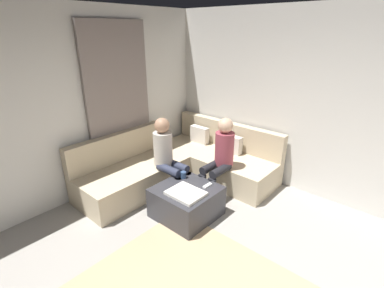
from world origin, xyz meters
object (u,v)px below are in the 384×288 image
(ottoman, at_px, (186,202))
(sectional_couch, at_px, (181,165))
(game_remote, at_px, (207,186))
(person_on_couch_side, at_px, (168,155))
(person_on_couch_back, at_px, (220,155))
(coffee_mug, at_px, (183,175))

(ottoman, bearing_deg, sectional_couch, 137.22)
(game_remote, xyz_separation_m, person_on_couch_side, (-0.75, 0.00, 0.23))
(sectional_couch, bearing_deg, person_on_couch_back, 4.28)
(sectional_couch, relative_size, game_remote, 17.00)
(sectional_couch, relative_size, person_on_couch_side, 2.12)
(game_remote, bearing_deg, person_on_couch_side, 179.78)
(sectional_couch, xyz_separation_m, coffee_mug, (0.50, -0.49, 0.19))
(sectional_couch, distance_m, ottoman, 0.98)
(person_on_couch_back, xyz_separation_m, person_on_couch_side, (-0.59, -0.50, 0.00))
(ottoman, height_order, game_remote, game_remote)
(coffee_mug, bearing_deg, ottoman, -39.29)
(ottoman, height_order, person_on_couch_side, person_on_couch_side)
(sectional_couch, distance_m, person_on_couch_side, 0.60)
(person_on_couch_back, bearing_deg, sectional_couch, 4.28)
(sectional_couch, height_order, person_on_couch_side, person_on_couch_side)
(coffee_mug, relative_size, person_on_couch_back, 0.08)
(sectional_couch, height_order, game_remote, sectional_couch)
(ottoman, bearing_deg, coffee_mug, 140.71)
(game_remote, distance_m, person_on_couch_back, 0.57)
(ottoman, distance_m, person_on_couch_back, 0.85)
(ottoman, height_order, person_on_couch_back, person_on_couch_back)
(sectional_couch, bearing_deg, ottoman, -42.78)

